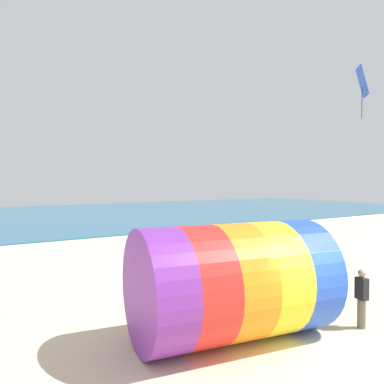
{
  "coord_description": "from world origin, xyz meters",
  "views": [
    {
      "loc": [
        -7.78,
        -5.95,
        4.37
      ],
      "look_at": [
        -1.34,
        4.09,
        4.02
      ],
      "focal_mm": 35.0,
      "sensor_mm": 36.0,
      "label": 1
    }
  ],
  "objects": [
    {
      "name": "sea",
      "position": [
        0.0,
        41.93,
        0.05
      ],
      "size": [
        120.0,
        40.0,
        0.1
      ],
      "primitive_type": "cube",
      "color": "#236084",
      "rests_on": "ground"
    },
    {
      "name": "giant_inflatable_tube",
      "position": [
        -1.31,
        2.09,
        1.59
      ],
      "size": [
        5.79,
        3.99,
        3.19
      ],
      "color": "purple",
      "rests_on": "ground"
    },
    {
      "name": "kite_handler",
      "position": [
        2.38,
        0.57,
        0.9
      ],
      "size": [
        0.3,
        0.4,
        1.76
      ],
      "color": "#726651",
      "rests_on": "ground"
    },
    {
      "name": "ground_plane",
      "position": [
        0.0,
        0.0,
        0.0
      ],
      "size": [
        120.0,
        120.0,
        0.0
      ],
      "primitive_type": "plane",
      "color": "beige"
    },
    {
      "name": "kite_blue_diamond",
      "position": [
        6.66,
        3.43,
        8.48
      ],
      "size": [
        0.88,
        0.89,
        2.15
      ],
      "color": "blue"
    }
  ]
}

